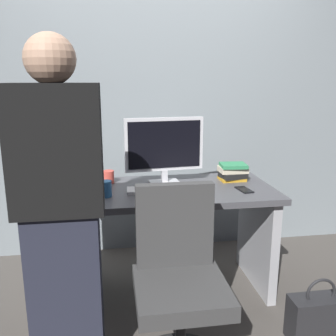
{
  "coord_description": "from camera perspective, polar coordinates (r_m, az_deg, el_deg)",
  "views": [
    {
      "loc": [
        -0.34,
        -2.31,
        1.44
      ],
      "look_at": [
        0.0,
        -0.05,
        0.89
      ],
      "focal_mm": 39.35,
      "sensor_mm": 36.0,
      "label": 1
    }
  ],
  "objects": [
    {
      "name": "monitor",
      "position": [
        2.49,
        -0.54,
        3.25
      ],
      "size": [
        0.54,
        0.16,
        0.46
      ],
      "color": "silver",
      "rests_on": "desk"
    },
    {
      "name": "person_at_desk",
      "position": [
        1.79,
        -16.24,
        -6.7
      ],
      "size": [
        0.4,
        0.24,
        1.64
      ],
      "color": "#262838",
      "rests_on": "ground"
    },
    {
      "name": "cell_phone",
      "position": [
        2.44,
        11.71,
        -3.31
      ],
      "size": [
        0.09,
        0.15,
        0.01
      ],
      "primitive_type": "cube",
      "rotation": [
        0.0,
        0.0,
        0.14
      ],
      "color": "black",
      "rests_on": "desk"
    },
    {
      "name": "handbag",
      "position": [
        2.4,
        22.26,
        -20.59
      ],
      "size": [
        0.34,
        0.14,
        0.38
      ],
      "color": "#262628",
      "rests_on": "ground"
    },
    {
      "name": "cup_by_monitor",
      "position": [
        2.58,
        -9.2,
        -1.37
      ],
      "size": [
        0.08,
        0.08,
        0.09
      ],
      "primitive_type": "cylinder",
      "color": "#D84C3F",
      "rests_on": "desk"
    },
    {
      "name": "office_chair",
      "position": [
        1.92,
        1.72,
        -18.44
      ],
      "size": [
        0.52,
        0.52,
        0.94
      ],
      "color": "black",
      "rests_on": "ground"
    },
    {
      "name": "mouse",
      "position": [
        2.42,
        5.76,
        -2.98
      ],
      "size": [
        0.06,
        0.1,
        0.03
      ],
      "primitive_type": "ellipsoid",
      "color": "white",
      "rests_on": "desk"
    },
    {
      "name": "book_stack",
      "position": [
        2.66,
        10.0,
        -0.56
      ],
      "size": [
        0.19,
        0.17,
        0.12
      ],
      "color": "gold",
      "rests_on": "desk"
    },
    {
      "name": "wall_back",
      "position": [
        3.08,
        -2.31,
        14.57
      ],
      "size": [
        6.4,
        0.1,
        3.0
      ],
      "primitive_type": "cube",
      "color": "gray",
      "rests_on": "ground"
    },
    {
      "name": "keyboard",
      "position": [
        2.37,
        -1.16,
        -3.4
      ],
      "size": [
        0.44,
        0.15,
        0.02
      ],
      "primitive_type": "cube",
      "rotation": [
        0.0,
        0.0,
        -0.05
      ],
      "color": "white",
      "rests_on": "desk"
    },
    {
      "name": "ground_plane",
      "position": [
        2.75,
        -0.17,
        -18.17
      ],
      "size": [
        9.0,
        9.0,
        0.0
      ],
      "primitive_type": "plane",
      "color": "#4C4742"
    },
    {
      "name": "cup_near_keyboard",
      "position": [
        2.29,
        -9.62,
        -3.2
      ],
      "size": [
        0.07,
        0.07,
        0.1
      ],
      "primitive_type": "cylinder",
      "color": "#3372B2",
      "rests_on": "desk"
    },
    {
      "name": "desk",
      "position": [
        2.52,
        -0.17,
        -8.21
      ],
      "size": [
        1.41,
        0.69,
        0.74
      ],
      "color": "#4C4C51",
      "rests_on": "ground"
    }
  ]
}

